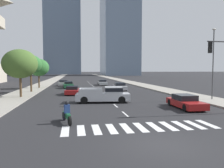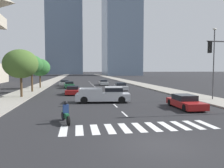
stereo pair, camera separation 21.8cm
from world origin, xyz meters
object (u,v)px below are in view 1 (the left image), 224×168
street_tree_nearest (20,64)px  street_tree_second (31,64)px  street_lamp_east (213,59)px  motorcycle_lead (67,114)px  sedan_red_0 (185,102)px  sedan_silver_2 (102,83)px  sedan_green_4 (68,85)px  sedan_red_1 (73,90)px  pickup_truck (106,95)px  street_tree_third (39,67)px  sedan_silver_5 (120,87)px  sedan_silver_3 (64,83)px

street_tree_nearest → street_tree_second: 6.54m
street_lamp_east → motorcycle_lead: bearing=-154.2°
sedan_red_0 → street_lamp_east: street_lamp_east is taller
sedan_silver_2 → street_tree_second: size_ratio=0.79×
sedan_green_4 → sedan_red_0: bearing=-160.6°
motorcycle_lead → sedan_red_1: (0.25, 16.80, -0.03)m
pickup_truck → street_lamp_east: street_lamp_east is taller
pickup_truck → street_tree_second: bearing=136.3°
sedan_red_0 → street_lamp_east: size_ratio=0.59×
motorcycle_lead → street_tree_nearest: size_ratio=0.37×
street_tree_second → street_tree_third: (0.00, 7.44, -0.38)m
motorcycle_lead → pickup_truck: pickup_truck is taller
street_lamp_east → street_tree_third: (-22.19, 19.96, -0.81)m
sedan_silver_2 → street_tree_nearest: 24.81m
street_tree_third → street_lamp_east: bearing=-42.0°
street_tree_nearest → sedan_green_4: bearing=68.9°
sedan_red_0 → street_tree_third: street_tree_third is taller
sedan_silver_2 → sedan_silver_5: bearing=7.7°
motorcycle_lead → street_tree_second: bearing=1.7°
sedan_green_4 → street_tree_nearest: (-5.37, -13.91, 3.65)m
pickup_truck → street_tree_second: size_ratio=1.05×
sedan_green_4 → street_tree_second: bearing=138.1°
sedan_silver_3 → sedan_silver_5: sedan_silver_3 is taller
sedan_silver_2 → sedan_silver_5: (1.45, -12.59, 0.00)m
sedan_red_1 → street_tree_nearest: street_tree_nearest is taller
sedan_silver_5 → pickup_truck: bearing=-15.7°
pickup_truck → sedan_green_4: bearing=109.6°
sedan_red_1 → sedan_green_4: size_ratio=0.99×
street_tree_third → sedan_silver_3: bearing=55.7°
street_tree_nearest → motorcycle_lead: bearing=-66.2°
sedan_silver_5 → street_lamp_east: 16.73m
sedan_red_1 → sedan_silver_2: size_ratio=1.01×
street_tree_second → sedan_green_4: bearing=53.9°
sedan_green_4 → sedan_silver_3: bearing=4.3°
pickup_truck → sedan_silver_3: (-5.65, 25.48, -0.22)m
sedan_silver_3 → street_tree_second: size_ratio=0.78×
pickup_truck → street_tree_second: 15.81m
sedan_red_1 → street_lamp_east: 18.73m
motorcycle_lead → street_lamp_east: size_ratio=0.27×
pickup_truck → sedan_green_4: pickup_truck is taller
sedan_green_4 → street_tree_second: size_ratio=0.81×
sedan_silver_3 → sedan_green_4: (1.12, -6.30, 0.01)m
street_tree_third → sedan_silver_2: bearing=27.8°
motorcycle_lead → sedan_red_1: bearing=-15.8°
sedan_silver_3 → sedan_silver_5: (10.17, -11.97, -0.01)m
pickup_truck → sedan_green_4: (-4.52, 19.18, -0.21)m
sedan_red_1 → street_tree_second: size_ratio=0.80×
street_tree_nearest → street_tree_second: bearing=90.0°
sedan_red_0 → sedan_silver_5: 18.38m
sedan_red_1 → sedan_silver_2: sedan_silver_2 is taller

